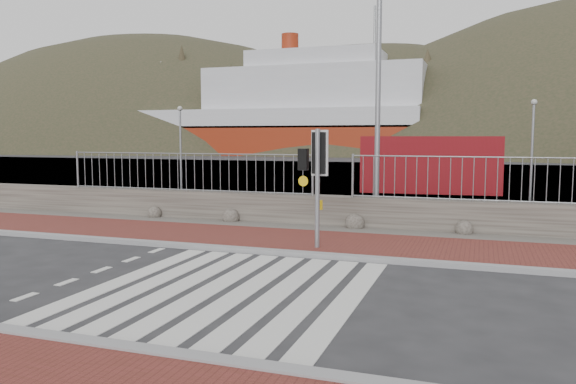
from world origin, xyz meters
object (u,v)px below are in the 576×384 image
at_px(traffic_signal_far, 316,163).
at_px(streetlight, 383,55).
at_px(ferry, 273,117).
at_px(shipping_container, 430,164).

distance_m(traffic_signal_far, streetlight, 5.29).
bearing_deg(traffic_signal_far, ferry, -63.39).
distance_m(ferry, shipping_container, 55.82).
height_order(traffic_signal_far, streetlight, streetlight).
relative_size(traffic_signal_far, streetlight, 0.32).
bearing_deg(streetlight, shipping_container, 105.14).
bearing_deg(shipping_container, traffic_signal_far, -99.46).
bearing_deg(ferry, shipping_container, -61.67).
xyz_separation_m(traffic_signal_far, shipping_container, (1.28, 15.15, -0.72)).
bearing_deg(traffic_signal_far, streetlight, -95.13).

